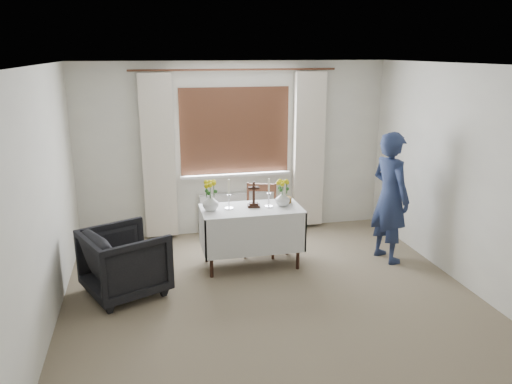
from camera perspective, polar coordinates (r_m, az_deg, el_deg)
ground at (r=5.40m, az=2.61°, el=-13.32°), size 5.00×5.00×0.00m
altar_table at (r=6.28m, az=-0.54°, el=-5.16°), size 1.24×0.64×0.76m
wooden_chair at (r=6.62m, az=0.49°, el=-3.27°), size 0.54×0.54×0.93m
armchair at (r=5.77m, az=-14.74°, el=-7.73°), size 1.09×1.07×0.75m
person at (r=6.54m, az=15.07°, el=-0.60°), size 0.54×0.69×1.68m
radiator at (r=7.45m, az=-2.24°, el=-2.39°), size 1.10×0.10×0.60m
wooden_cross at (r=6.15m, az=-0.26°, el=-0.28°), size 0.16×0.13×0.32m
candlestick_left at (r=6.08m, az=-3.12°, el=-0.26°), size 0.14×0.14×0.37m
candlestick_right at (r=6.15m, az=1.48°, el=-0.09°), size 0.11×0.11×0.36m
flower_vase_left at (r=6.05m, az=-5.21°, el=-1.19°), size 0.21×0.21×0.20m
flower_vase_right at (r=6.22m, az=3.05°, el=-0.75°), size 0.21×0.21×0.19m
wicker_basket at (r=6.38m, az=3.27°, el=-0.88°), size 0.19×0.19×0.07m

